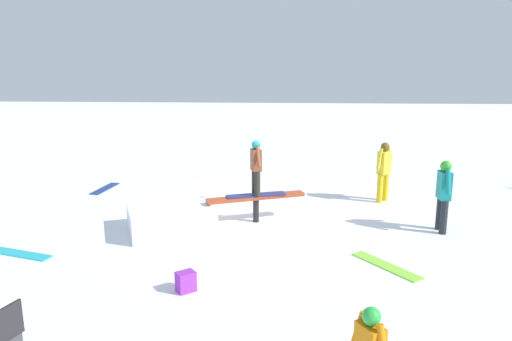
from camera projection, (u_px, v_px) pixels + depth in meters
The scene contains 11 objects.
ground_plane at pixel (256, 222), 11.75m from camera, with size 60.00×60.00×0.00m, color white.
rail_feature at pixel (256, 199), 11.62m from camera, with size 2.29×1.11×0.64m.
snow_kicker_ramp at pixel (171, 220), 11.08m from camera, with size 1.80×1.50×0.52m, color white.
main_rider_on_rail at pixel (256, 169), 11.46m from camera, with size 1.41×0.70×1.30m.
bystander_yellow at pixel (384, 169), 13.19m from camera, with size 0.52×0.54×1.60m.
bystander_teal at pixel (444, 192), 10.89m from camera, with size 0.24×0.73×1.61m.
loose_snowboard_lime at pixel (386, 266), 9.25m from camera, with size 1.51×0.28×0.02m, color #8DE43B.
loose_snowboard_navy at pixel (105, 189), 14.61m from camera, with size 1.31×0.28×0.02m, color navy.
loose_snowboard_cyan at pixel (18, 253), 9.83m from camera, with size 1.51×0.28×0.02m, color #22B2C5.
folding_chair at pixel (1, 339), 6.14m from camera, with size 0.56×0.56×0.88m.
backpack_on_snow at pixel (186, 282), 8.25m from camera, with size 0.30×0.22×0.34m, color purple.
Camera 1 is at (0.61, -11.15, 3.82)m, focal length 35.00 mm.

